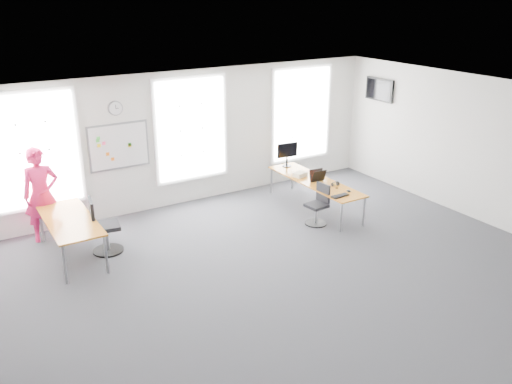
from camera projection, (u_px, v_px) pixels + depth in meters
floor at (277, 276)px, 9.28m from camera, size 10.00×10.00×0.00m
ceiling at (280, 103)px, 8.22m from camera, size 10.00×10.00×0.00m
wall_back at (178, 139)px, 11.95m from camera, size 10.00×0.00×10.00m
wall_front at (493, 314)px, 5.56m from camera, size 10.00×0.00×10.00m
wall_right at (480, 150)px, 11.18m from camera, size 0.00×10.00×10.00m
window_left at (34, 151)px, 10.40m from camera, size 1.60×0.06×2.20m
window_mid at (191, 129)px, 12.00m from camera, size 1.60×0.06×2.20m
window_right at (301, 114)px, 13.46m from camera, size 1.60×0.06×2.20m
desk_right at (315, 182)px, 11.95m from camera, size 0.72×2.71×0.66m
desk_left at (70, 222)px, 9.76m from camera, size 0.81×2.03×0.74m
chair_right at (318, 207)px, 11.25m from camera, size 0.46×0.46×0.86m
chair_left at (103, 229)px, 9.98m from camera, size 0.57×0.57×1.07m
person at (41, 195)px, 10.35m from camera, size 0.70×0.48×1.86m
whiteboard at (119, 146)px, 11.26m from camera, size 1.20×0.03×0.90m
wall_clock at (115, 108)px, 10.97m from camera, size 0.30×0.04×0.30m
tv at (379, 90)px, 13.27m from camera, size 0.06×0.90×0.55m
keyboard at (340, 196)px, 11.01m from camera, size 0.41×0.18×0.02m
mouse at (349, 191)px, 11.24m from camera, size 0.09×0.13×0.04m
lens_cap at (337, 188)px, 11.46m from camera, size 0.07×0.07×0.01m
headphones at (335, 184)px, 11.58m from camera, size 0.17×0.09×0.10m
laptop_sleeve at (317, 176)px, 11.82m from camera, size 0.34×0.21×0.28m
paper_stack at (300, 174)px, 12.16m from camera, size 0.32×0.27×0.10m
monitor at (287, 152)px, 12.74m from camera, size 0.52×0.21×0.58m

